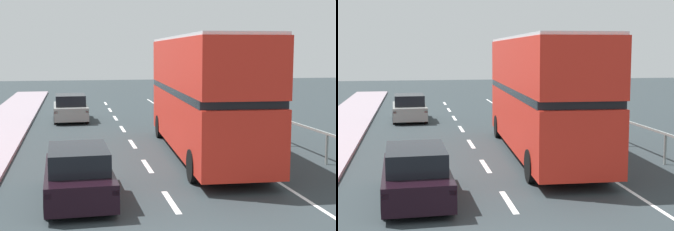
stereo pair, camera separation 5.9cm
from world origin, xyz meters
The scene contains 5 objects.
lane_paint_markings centered at (2.16, 8.66, 0.00)m, with size 3.70×46.00×0.01m.
bridge_side_railing centered at (6.15, 9.00, 0.90)m, with size 0.10×42.00×1.11m.
double_decker_bus_red centered at (2.36, 9.64, 2.37)m, with size 2.98×11.15×4.43m.
hatchback_car_near centered at (-2.35, 4.57, 0.68)m, with size 1.83×4.16×1.43m.
sedan_car_ahead centered at (-2.56, 20.20, 0.71)m, with size 1.96×4.14×1.49m.
Camera 2 is at (-2.42, -8.69, 3.92)m, focal length 54.36 mm.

